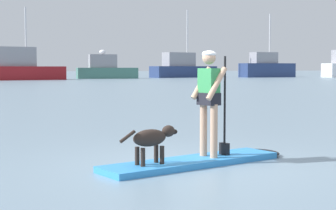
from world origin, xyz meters
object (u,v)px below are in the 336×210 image
at_px(paddleboard, 203,161).
at_px(moored_boat_starboard, 106,69).
at_px(dog, 152,139).
at_px(moored_boat_center, 266,67).
at_px(moored_boat_far_port, 20,68).
at_px(person_paddler, 210,95).
at_px(moored_boat_far_starboard, 182,68).

bearing_deg(paddleboard, moored_boat_starboard, 75.36).
distance_m(dog, moored_boat_starboard, 67.30).
xyz_separation_m(paddleboard, moored_boat_center, (43.05, 64.57, 1.47)).
xyz_separation_m(moored_boat_far_port, moored_boat_center, (38.30, 4.11, 0.02)).
bearing_deg(moored_boat_far_port, moored_boat_center, 6.13).
bearing_deg(moored_boat_center, paddleboard, -123.70).
bearing_deg(moored_boat_starboard, person_paddler, -104.54).
xyz_separation_m(person_paddler, moored_boat_starboard, (16.75, 64.62, 0.15)).
bearing_deg(moored_boat_far_port, person_paddler, -94.38).
relative_size(moored_boat_far_port, moored_boat_far_starboard, 0.93).
height_order(person_paddler, dog, person_paddler).
xyz_separation_m(person_paddler, moored_boat_center, (42.92, 64.54, 0.42)).
distance_m(moored_boat_far_port, moored_boat_center, 38.52).
height_order(paddleboard, moored_boat_center, moored_boat_center).
distance_m(person_paddler, dog, 1.29).
height_order(paddleboard, moored_boat_far_port, moored_boat_far_port).
height_order(person_paddler, moored_boat_center, moored_boat_center).
height_order(moored_boat_starboard, moored_boat_far_starboard, moored_boat_far_starboard).
bearing_deg(moored_boat_starboard, moored_boat_center, -0.18).
height_order(paddleboard, moored_boat_far_starboard, moored_boat_far_starboard).
relative_size(paddleboard, moored_boat_far_port, 0.33).
distance_m(person_paddler, moored_boat_far_port, 60.60).
bearing_deg(moored_boat_starboard, dog, -105.39).
xyz_separation_m(dog, moored_boat_center, (44.02, 64.81, 1.04)).
relative_size(paddleboard, moored_boat_starboard, 0.41).
xyz_separation_m(paddleboard, dog, (-0.97, -0.24, 0.44)).
xyz_separation_m(moored_boat_starboard, moored_boat_center, (26.17, -0.08, 0.26)).
xyz_separation_m(moored_boat_far_port, moored_boat_far_starboard, (25.18, 7.19, -0.07)).
bearing_deg(paddleboard, person_paddler, 13.78).
relative_size(person_paddler, dog, 1.68).
bearing_deg(moored_boat_far_starboard, moored_boat_center, -13.21).
bearing_deg(moored_boat_center, moored_boat_starboard, 179.82).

